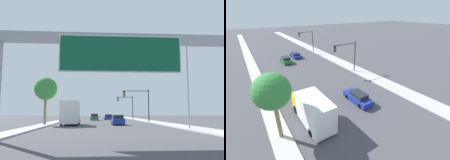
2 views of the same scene
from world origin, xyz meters
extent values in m
cube|color=#B4B4B4|center=(9.50, 60.00, 0.07)|extent=(3.00, 120.00, 0.15)
cube|color=#B4B4B4|center=(-9.00, 60.00, 0.07)|extent=(2.00, 120.00, 0.15)
cube|color=navy|center=(1.75, 64.80, 0.51)|extent=(1.90, 4.65, 0.67)
cube|color=#1E232D|center=(1.75, 64.57, 1.10)|extent=(1.67, 2.42, 0.52)
cylinder|color=black|center=(0.91, 66.24, 0.32)|extent=(0.22, 0.64, 0.64)
cylinder|color=black|center=(2.59, 66.24, 0.32)|extent=(0.22, 0.64, 0.64)
cylinder|color=black|center=(0.91, 63.36, 0.32)|extent=(0.22, 0.64, 0.64)
cylinder|color=black|center=(2.59, 63.36, 0.32)|extent=(0.22, 0.64, 0.64)
cube|color=#1E662D|center=(-1.75, 61.57, 0.57)|extent=(1.83, 4.28, 0.78)
cube|color=#1E232D|center=(-1.75, 61.36, 1.25)|extent=(1.61, 2.22, 0.59)
cylinder|color=black|center=(-2.56, 62.90, 0.32)|extent=(0.22, 0.64, 0.64)
cylinder|color=black|center=(-0.94, 62.90, 0.32)|extent=(0.22, 0.64, 0.64)
cylinder|color=black|center=(-2.56, 60.24, 0.32)|extent=(0.22, 0.64, 0.64)
cylinder|color=black|center=(-0.94, 60.24, 0.32)|extent=(0.22, 0.64, 0.64)
cube|color=navy|center=(1.75, 38.90, 0.55)|extent=(1.72, 4.54, 0.75)
cube|color=#1E232D|center=(1.75, 38.68, 1.21)|extent=(1.52, 2.36, 0.57)
cylinder|color=black|center=(1.00, 40.31, 0.32)|extent=(0.22, 0.64, 0.64)
cylinder|color=black|center=(2.50, 40.31, 0.32)|extent=(0.22, 0.64, 0.64)
cylinder|color=black|center=(1.00, 37.49, 0.32)|extent=(0.22, 0.64, 0.64)
cylinder|color=black|center=(2.50, 37.49, 0.32)|extent=(0.22, 0.64, 0.64)
cube|color=yellow|center=(-5.25, 41.21, 1.34)|extent=(2.27, 1.97, 2.07)
cube|color=silver|center=(-5.25, 37.68, 1.89)|extent=(2.47, 5.07, 3.19)
cylinder|color=black|center=(-6.34, 41.11, 0.50)|extent=(0.28, 1.00, 1.00)
cylinder|color=black|center=(-4.16, 41.11, 0.50)|extent=(0.28, 1.00, 1.00)
cylinder|color=black|center=(-6.34, 36.42, 0.50)|extent=(0.28, 1.00, 1.00)
cylinder|color=black|center=(-4.16, 36.42, 0.50)|extent=(0.28, 1.00, 1.00)
cylinder|color=#2D2D30|center=(8.50, 48.00, 3.11)|extent=(0.20, 0.20, 6.22)
cylinder|color=#2D2D30|center=(5.97, 48.00, 5.92)|extent=(5.06, 0.14, 0.14)
cube|color=black|center=(3.85, 48.00, 5.34)|extent=(0.35, 0.28, 1.05)
cylinder|color=red|center=(3.85, 47.84, 5.69)|extent=(0.22, 0.04, 0.22)
cylinder|color=yellow|center=(3.85, 47.84, 5.34)|extent=(0.22, 0.04, 0.22)
cylinder|color=green|center=(3.85, 47.84, 4.99)|extent=(0.22, 0.04, 0.22)
cylinder|color=#2D2D30|center=(8.50, 68.00, 3.11)|extent=(0.20, 0.20, 6.22)
cylinder|color=#2D2D30|center=(6.34, 68.00, 5.92)|extent=(4.32, 0.14, 0.14)
cube|color=black|center=(4.52, 68.00, 5.34)|extent=(0.35, 0.28, 1.05)
cylinder|color=red|center=(4.52, 67.84, 5.69)|extent=(0.22, 0.04, 0.22)
cylinder|color=yellow|center=(4.52, 67.84, 5.34)|extent=(0.22, 0.04, 0.22)
cylinder|color=green|center=(4.52, 67.84, 4.99)|extent=(0.22, 0.04, 0.22)
cylinder|color=#8C704C|center=(-8.91, 38.05, 2.66)|extent=(0.40, 0.40, 5.32)
sphere|color=#337F38|center=(-8.91, 38.05, 5.32)|extent=(3.33, 3.33, 3.33)
camera|label=1|loc=(-1.75, 1.11, 1.87)|focal=40.00mm
camera|label=2|loc=(-10.34, 25.48, 11.70)|focal=24.00mm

